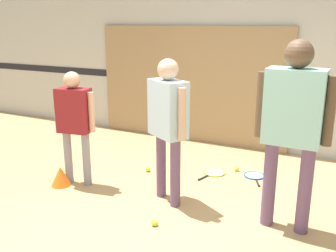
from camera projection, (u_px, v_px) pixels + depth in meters
ground_plane at (173, 213)px, 3.89m from camera, size 16.00×16.00×0.00m
wall_back at (245, 45)px, 5.59m from camera, size 16.00×0.07×3.20m
wall_panel at (189, 85)px, 6.09m from camera, size 3.24×0.05×1.87m
person_instructor at (168, 116)px, 3.91m from camera, size 0.52×0.43×1.57m
person_student_left at (74, 116)px, 4.39m from camera, size 0.52×0.27×1.38m
person_student_right at (293, 117)px, 3.33m from camera, size 0.68×0.29×1.78m
racket_spare_on_floor at (254, 176)px, 4.81m from camera, size 0.36×0.49×0.03m
racket_second_spare at (214, 173)px, 4.91m from camera, size 0.37×0.52×0.03m
tennis_ball_near_instructor at (154, 223)px, 3.64m from camera, size 0.07×0.07×0.07m
tennis_ball_by_spare_racket at (237, 169)px, 4.98m from camera, size 0.07×0.07×0.07m
tennis_ball_stray_left at (148, 169)px, 4.97m from camera, size 0.07×0.07×0.07m
tennis_ball_stray_right at (173, 170)px, 4.95m from camera, size 0.07×0.07×0.07m
training_cone at (61, 176)px, 4.53m from camera, size 0.24×0.24×0.24m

